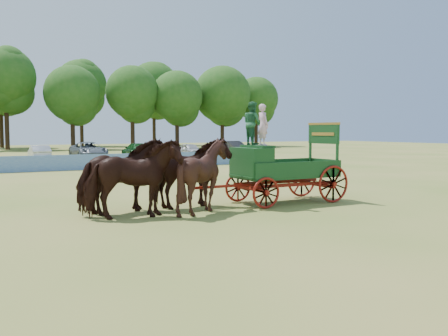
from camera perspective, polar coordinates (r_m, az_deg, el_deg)
ground at (r=18.41m, az=-1.97°, el=-4.09°), size 160.00×160.00×0.00m
horse_lead_left at (r=15.42m, az=-10.36°, el=-1.22°), size 3.04×1.67×2.44m
horse_lead_right at (r=16.47m, az=-11.59°, el=-0.89°), size 3.14×2.02×2.44m
horse_wheel_left at (r=16.34m, az=-2.36°, el=-0.83°), size 2.56×2.37×2.45m
horse_wheel_right at (r=17.33m, az=-3.99°, el=-0.55°), size 3.09×1.83×2.44m
farm_dray at (r=18.31m, az=5.12°, el=0.99°), size 6.00×2.00×3.73m
sponsor_banner at (r=35.06m, az=-16.95°, el=0.61°), size 26.00×0.08×1.05m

